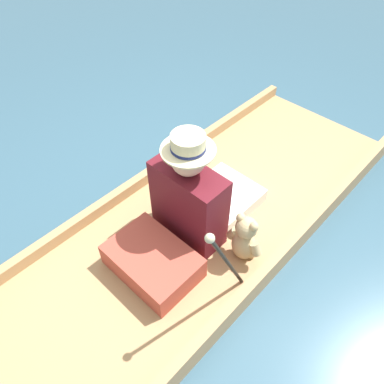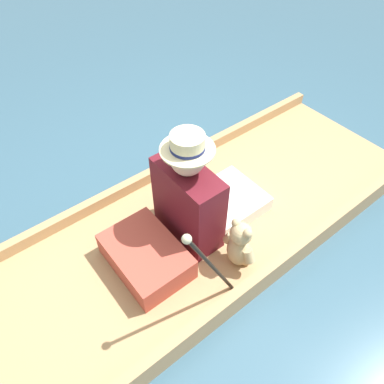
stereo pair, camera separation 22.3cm
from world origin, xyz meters
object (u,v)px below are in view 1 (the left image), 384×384
object	(u,v)px
walking_cane	(226,260)
seated_person	(198,196)
wine_glass	(179,163)
teddy_bear	(245,239)

from	to	relation	value
walking_cane	seated_person	bearing A→B (deg)	145.48
seated_person	wine_glass	distance (m)	0.56
teddy_bear	walking_cane	distance (m)	0.46
seated_person	wine_glass	xyz separation A→B (m)	(-0.45, 0.28, -0.18)
wine_glass	walking_cane	size ratio (longest dim) A/B	0.15
wine_glass	walking_cane	xyz separation A→B (m)	(0.94, -0.62, 0.36)
seated_person	teddy_bear	bearing A→B (deg)	11.81
seated_person	walking_cane	bearing A→B (deg)	-24.13
teddy_bear	walking_cane	bearing A→B (deg)	-71.56
teddy_bear	wine_glass	world-z (taller)	teddy_bear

